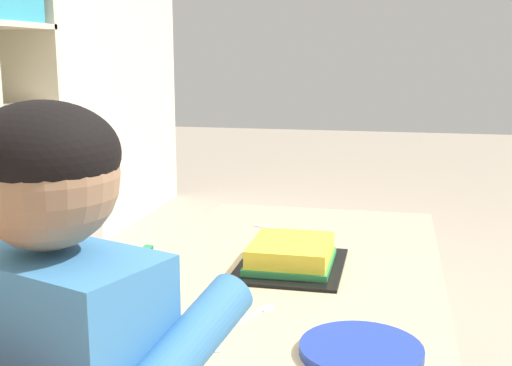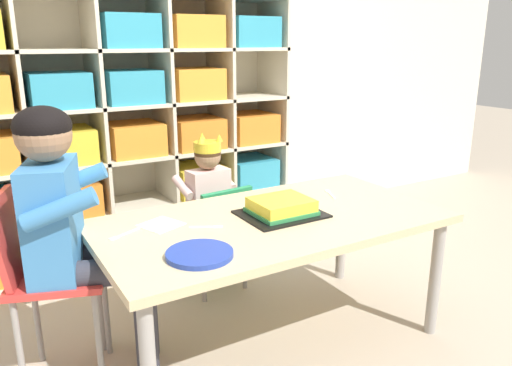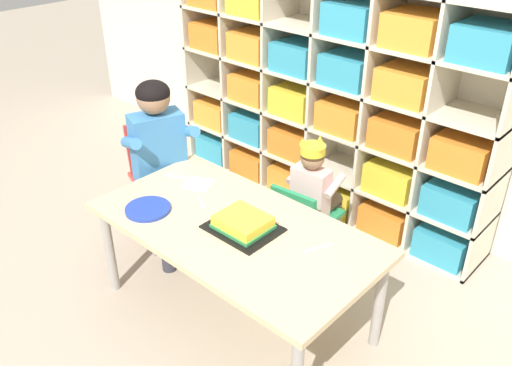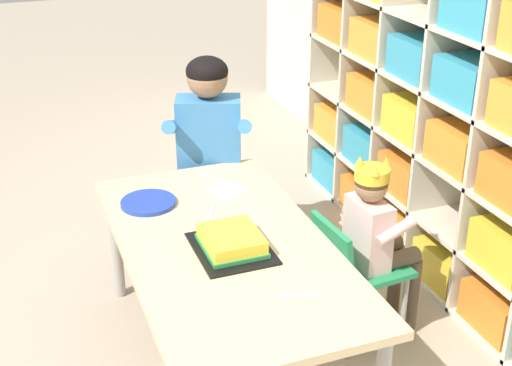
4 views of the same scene
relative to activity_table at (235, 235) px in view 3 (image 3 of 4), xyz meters
The scene contains 14 objects.
ground 0.52m from the activity_table, ahead, with size 16.00×16.00×0.00m, color tan.
classroom_back_wall 1.71m from the activity_table, 90.00° to the left, with size 6.49×0.10×2.70m, color beige.
storage_cubby_shelf 1.31m from the activity_table, 107.12° to the left, with size 2.35×0.39×1.53m.
activity_table is the anchor object (origin of this frame).
classroom_chair_blue 0.57m from the activity_table, 89.41° to the left, with size 0.33×0.37×0.57m.
child_with_crown 0.65m from the activity_table, 90.19° to the left, with size 0.31×0.31×0.82m.
classroom_chair_adult_side 0.89m from the activity_table, 166.44° to the left, with size 0.43×0.41×0.75m.
adult_helper_seated 0.78m from the activity_table, 167.38° to the left, with size 0.48×0.46×1.06m.
birthday_cake_on_tray 0.10m from the activity_table, ahead, with size 0.33×0.27×0.07m.
paper_plate_stack 0.46m from the activity_table, 154.47° to the right, with size 0.23×0.23×0.02m, color #233DA3.
paper_napkin_square 0.45m from the activity_table, 160.40° to the left, with size 0.14×0.14×0.00m, color white.
fork_scattered_mid_table 0.43m from the activity_table, 17.95° to the left, with size 0.07×0.13×0.00m.
fork_near_cake_tray 0.28m from the activity_table, behind, with size 0.12×0.08×0.00m.
fork_by_napkin 0.60m from the activity_table, 168.12° to the left, with size 0.14×0.08×0.00m.
Camera 3 is at (1.52, -1.51, 2.04)m, focal length 37.78 mm.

